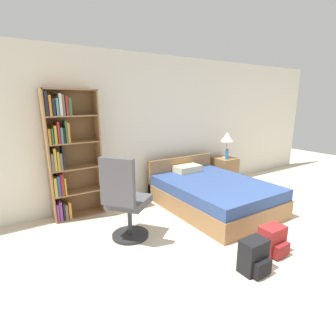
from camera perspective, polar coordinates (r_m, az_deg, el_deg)
ground_plane at (r=3.26m, az=30.12°, el=-21.20°), size 14.00×14.00×0.00m
wall_back at (r=4.99m, az=-2.82°, el=8.68°), size 9.00×0.06×2.60m
bookshelf at (r=4.23m, az=-21.14°, el=3.06°), size 0.77×0.30×1.97m
bed at (r=4.60m, az=9.42°, el=-5.43°), size 1.46×2.00×0.73m
office_chair at (r=3.42m, az=-9.29°, el=-7.22°), size 0.72×0.71×1.15m
nightstand at (r=5.85m, az=12.11°, el=-0.72°), size 0.42×0.50×0.61m
table_lamp at (r=5.71m, az=12.75°, el=6.49°), size 0.27×0.27×0.55m
water_bottle at (r=5.63m, az=12.67°, el=2.91°), size 0.07×0.07×0.22m
backpack_red at (r=3.51m, az=21.86°, el=-14.48°), size 0.30×0.28×0.35m
backpack_black at (r=3.10m, az=18.25°, el=-17.93°), size 0.30×0.26×0.37m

